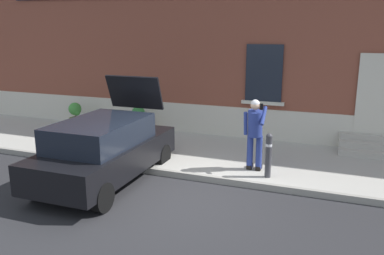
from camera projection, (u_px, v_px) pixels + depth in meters
The scene contains 11 objects.
ground_plane at pixel (182, 195), 8.58m from camera, with size 80.00×80.00×0.00m, color #232326.
sidewalk at pixel (220, 155), 11.10m from camera, with size 24.00×3.60×0.15m, color #99968E.
curb_edge at pixel (197, 177), 9.42m from camera, with size 24.00×0.12×0.15m, color gray.
building_facade at pixel (246, 21), 12.48m from camera, with size 24.00×1.52×7.50m.
entrance_stoop at pixel (375, 147), 10.94m from camera, with size 1.85×0.96×0.48m.
hatchback_car_black at pixel (105, 149), 9.14m from camera, with size 1.81×4.08×2.34m.
bollard_near_person at pixel (268, 154), 9.08m from camera, with size 0.15×0.15×1.04m.
bollard_far_left at pixel (117, 137), 10.48m from camera, with size 0.15×0.15×1.04m.
person_on_phone at pixel (255, 130), 9.44m from camera, with size 0.51×0.49×1.75m.
planter_olive at pixel (75, 114), 13.87m from camera, with size 0.44×0.44×0.86m.
planter_terracotta at pixel (139, 118), 13.22m from camera, with size 0.44×0.44×0.86m.
Camera 1 is at (3.08, -7.37, 3.47)m, focal length 37.29 mm.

